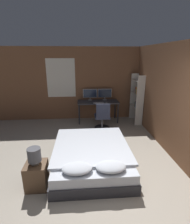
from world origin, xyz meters
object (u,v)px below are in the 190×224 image
(nightstand, at_px, (37,175))
(monitor_left, at_px, (90,94))
(desk, at_px, (98,104))
(monitor_right, at_px, (105,94))
(bed, at_px, (92,156))
(bedside_lamp, at_px, (34,155))
(office_chair, at_px, (102,118))
(computer_mouse, at_px, (106,102))
(keyboard, at_px, (99,103))
(bookshelf, at_px, (138,97))

(nightstand, relative_size, monitor_left, 0.96)
(desk, relative_size, monitor_left, 2.87)
(desk, height_order, monitor_right, monitor_right)
(bed, height_order, bedside_lamp, bedside_lamp)
(nightstand, bearing_deg, bed, 30.23)
(monitor_right, bearing_deg, nightstand, -115.90)
(nightstand, xyz_separation_m, desk, (1.48, 3.39, 0.43))
(office_chair, bearing_deg, computer_mouse, 68.74)
(desk, distance_m, keyboard, 0.25)
(nightstand, distance_m, office_chair, 3.07)
(desk, distance_m, computer_mouse, 0.38)
(computer_mouse, bearing_deg, bedside_lamp, -119.08)
(monitor_left, relative_size, monitor_right, 1.00)
(monitor_right, distance_m, bookshelf, 1.21)
(nightstand, height_order, computer_mouse, computer_mouse)
(monitor_left, bearing_deg, office_chair, -70.19)
(monitor_left, bearing_deg, desk, -39.72)
(keyboard, height_order, office_chair, office_chair)
(bed, height_order, monitor_left, monitor_left)
(bedside_lamp, bearing_deg, monitor_right, 64.10)
(nightstand, height_order, bookshelf, bookshelf)
(computer_mouse, xyz_separation_m, bookshelf, (1.12, 0.00, 0.19))
(monitor_right, height_order, computer_mouse, monitor_right)
(keyboard, height_order, computer_mouse, computer_mouse)
(computer_mouse, bearing_deg, office_chair, -111.26)
(computer_mouse, bearing_deg, bed, -105.22)
(office_chair, bearing_deg, desk, 95.68)
(desk, relative_size, keyboard, 3.99)
(desk, distance_m, office_chair, 0.81)
(bed, height_order, keyboard, keyboard)
(bedside_lamp, xyz_separation_m, monitor_left, (1.20, 3.62, 0.33))
(desk, xyz_separation_m, bookshelf, (1.40, -0.23, 0.30))
(nightstand, height_order, keyboard, keyboard)
(monitor_right, relative_size, keyboard, 1.39)
(keyboard, xyz_separation_m, computer_mouse, (0.28, 0.00, 0.01))
(monitor_left, xyz_separation_m, bookshelf, (1.68, -0.46, -0.03))
(monitor_left, height_order, monitor_right, same)
(bed, bearing_deg, nightstand, -149.77)
(bookshelf, bearing_deg, monitor_left, 164.67)
(bedside_lamp, relative_size, monitor_left, 0.61)
(nightstand, distance_m, bedside_lamp, 0.44)
(nightstand, relative_size, office_chair, 0.54)
(keyboard, bearing_deg, nightstand, -115.08)
(computer_mouse, distance_m, office_chair, 0.69)
(bedside_lamp, bearing_deg, desk, 66.42)
(monitor_left, bearing_deg, bookshelf, -15.33)
(bedside_lamp, xyz_separation_m, bookshelf, (2.88, 3.16, 0.29))
(office_chair, height_order, bookshelf, bookshelf)
(bedside_lamp, relative_size, computer_mouse, 4.55)
(office_chair, distance_m, bookshelf, 1.55)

